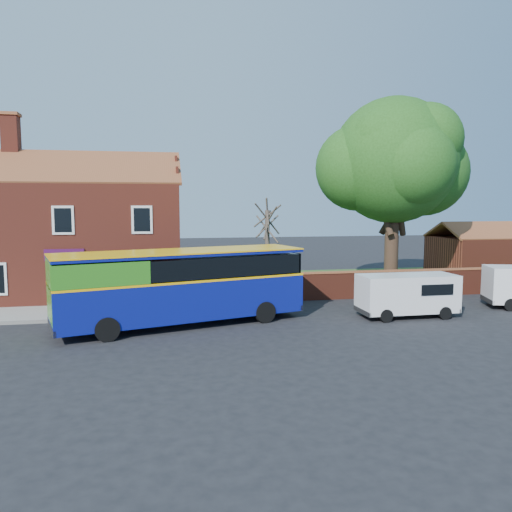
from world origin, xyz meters
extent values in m
plane|color=black|center=(0.00, 0.00, 0.00)|extent=(120.00, 120.00, 0.00)
cube|color=gray|center=(-7.00, 5.75, 0.06)|extent=(18.00, 3.50, 0.12)
cube|color=slate|center=(-7.00, 4.00, 0.07)|extent=(18.00, 0.15, 0.14)
cube|color=#426B28|center=(13.00, 13.00, 0.02)|extent=(26.00, 12.00, 0.04)
cube|color=maroon|center=(-7.00, 11.50, 3.25)|extent=(12.00, 8.00, 6.50)
cube|color=brown|center=(-7.00, 9.50, 7.50)|extent=(12.30, 4.08, 2.16)
cube|color=brown|center=(-7.00, 13.50, 7.50)|extent=(12.30, 4.08, 2.16)
cube|color=maroon|center=(-10.40, 11.50, 9.40)|extent=(0.90, 0.90, 2.20)
cube|color=black|center=(-7.00, 7.47, 4.60)|extent=(1.10, 0.06, 1.50)
cube|color=#4C0F19|center=(-7.00, 7.45, 1.10)|extent=(0.95, 0.04, 2.10)
cube|color=silver|center=(-7.00, 7.47, 1.15)|extent=(1.20, 0.06, 2.30)
cube|color=#3D0D3A|center=(-7.00, 7.44, 2.80)|extent=(2.00, 0.06, 0.60)
cube|color=maroon|center=(13.00, 7.00, 0.75)|extent=(22.00, 0.30, 1.50)
cube|color=brown|center=(13.00, 7.00, 1.55)|extent=(22.00, 0.38, 0.10)
cube|color=maroon|center=(22.00, 13.00, 1.50)|extent=(8.00, 5.00, 3.00)
cube|color=brown|center=(22.00, 11.75, 3.55)|extent=(8.20, 2.56, 1.24)
cube|color=brown|center=(22.00, 14.25, 3.55)|extent=(8.20, 2.56, 1.24)
cube|color=navy|center=(-1.14, 2.46, 1.26)|extent=(11.38, 5.66, 1.76)
cube|color=#FFB50D|center=(-1.14, 2.46, 2.14)|extent=(11.40, 5.69, 0.10)
cube|color=black|center=(-1.14, 2.46, 2.67)|extent=(10.96, 5.56, 0.88)
cube|color=#31881D|center=(-4.65, 1.47, 2.67)|extent=(4.37, 3.72, 0.94)
cube|color=navy|center=(-1.14, 2.46, 3.26)|extent=(11.38, 5.66, 0.14)
cube|color=#FFB50D|center=(-1.14, 2.46, 3.34)|extent=(11.42, 5.71, 0.06)
cylinder|color=black|center=(-4.19, 0.25, 0.50)|extent=(1.03, 0.54, 0.99)
cylinder|color=black|center=(-4.90, 2.75, 0.50)|extent=(1.03, 0.54, 0.99)
cylinder|color=black|center=(2.61, 2.17, 0.50)|extent=(1.03, 0.54, 0.99)
cylinder|color=black|center=(1.90, 4.67, 0.50)|extent=(1.03, 0.54, 0.99)
cube|color=white|center=(9.60, 2.08, 1.17)|extent=(4.68, 1.91, 1.77)
cube|color=black|center=(11.70, 2.10, 1.45)|extent=(0.10, 1.59, 0.70)
cube|color=black|center=(11.89, 2.10, 0.37)|extent=(0.12, 1.87, 0.22)
cylinder|color=black|center=(8.12, 1.19, 0.31)|extent=(0.62, 0.23, 0.62)
cylinder|color=black|center=(8.10, 2.93, 0.31)|extent=(0.62, 0.23, 0.62)
cylinder|color=black|center=(11.10, 1.22, 0.31)|extent=(0.62, 0.23, 0.62)
cylinder|color=black|center=(11.09, 2.96, 0.31)|extent=(0.62, 0.23, 0.62)
cylinder|color=black|center=(15.44, 2.28, 0.32)|extent=(0.69, 0.41, 0.65)
cylinder|color=black|center=(16.00, 4.04, 0.32)|extent=(0.69, 0.41, 0.65)
cylinder|color=black|center=(12.38, 9.58, 2.49)|extent=(0.87, 0.87, 4.99)
sphere|color=#2C7022|center=(12.38, 9.58, 8.13)|extent=(7.81, 7.81, 7.81)
sphere|color=#2C7022|center=(14.66, 10.01, 7.48)|extent=(5.64, 5.64, 5.64)
sphere|color=#2C7022|center=(10.32, 10.23, 7.70)|extent=(5.42, 5.42, 5.42)
cylinder|color=#4C4238|center=(4.50, 10.51, 2.52)|extent=(0.29, 0.29, 5.05)
cylinder|color=#4C4238|center=(4.50, 10.51, 4.33)|extent=(0.30, 2.46, 1.98)
cylinder|color=#4C4238|center=(4.50, 10.51, 4.15)|extent=(1.29, 1.82, 1.82)
cylinder|color=#4C4238|center=(4.50, 10.51, 4.51)|extent=(2.07, 0.95, 2.01)
camera|label=1|loc=(-2.00, -19.85, 5.45)|focal=35.00mm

